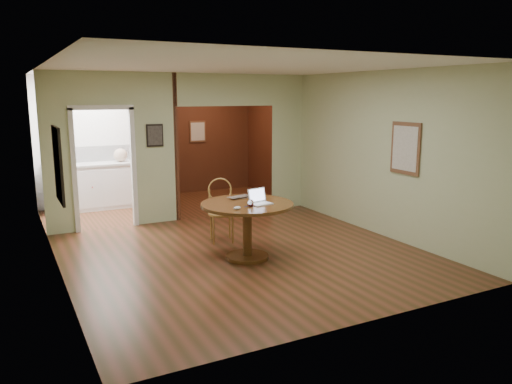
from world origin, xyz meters
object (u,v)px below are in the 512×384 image
dining_table (247,218)px  chair (221,206)px  closed_laptop (242,198)px  open_laptop (259,199)px

dining_table → chair: chair is taller
dining_table → chair: bearing=88.0°
closed_laptop → open_laptop: bearing=-97.4°
open_laptop → closed_laptop: open_laptop is taller
chair → closed_laptop: (0.03, -0.71, 0.27)m
chair → closed_laptop: 0.76m
chair → open_laptop: (0.10, -1.12, 0.32)m
chair → open_laptop: size_ratio=3.05×
chair → open_laptop: 1.17m
dining_table → open_laptop: open_laptop is taller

